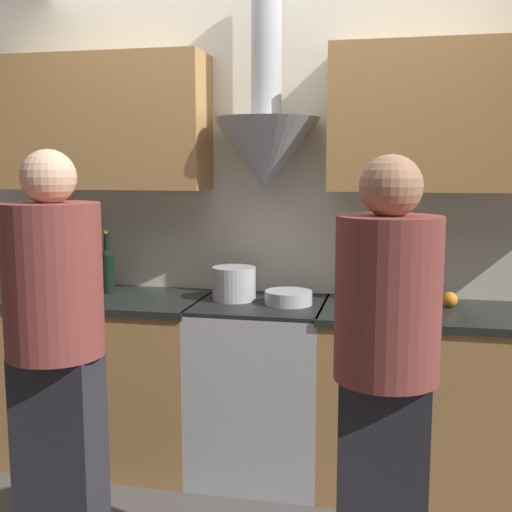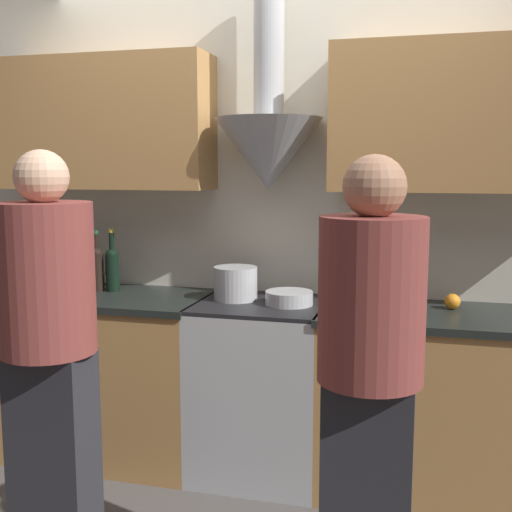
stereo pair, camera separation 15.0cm
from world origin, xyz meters
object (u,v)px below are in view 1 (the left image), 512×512
Objects in this scene: wine_bottle_3 at (60,265)px; wine_bottle_6 at (107,268)px; wine_bottle_4 at (75,269)px; orange_fruit at (450,299)px; wine_bottle_0 at (13,266)px; wine_bottle_2 at (45,267)px; wine_bottle_1 at (29,264)px; wine_bottle_5 at (91,267)px; person_foreground_right at (385,382)px; stock_pot at (234,283)px; mixing_bowl at (288,298)px; stove_range at (260,387)px; person_foreground_left at (56,351)px.

wine_bottle_6 is at bearing 4.19° from wine_bottle_3.
orange_fruit is at bearing 0.43° from wine_bottle_4.
wine_bottle_0 reaches higher than wine_bottle_4.
wine_bottle_6 reaches higher than wine_bottle_2.
wine_bottle_1 is at bearing 178.55° from wine_bottle_4.
wine_bottle_5 is (0.27, 0.01, 0.01)m from wine_bottle_2.
wine_bottle_1 is at bearing 174.95° from wine_bottle_3.
person_foreground_right reaches higher than wine_bottle_2.
stock_pot is at bearing -2.56° from wine_bottle_5.
wine_bottle_6 is 1.46× the size of mixing_bowl.
wine_bottle_1 is 1.48m from mixing_bowl.
wine_bottle_0 is 0.97× the size of wine_bottle_5.
wine_bottle_6 is at bearing 0.32° from wine_bottle_1.
wine_bottle_1 is 0.99× the size of wine_bottle_6.
mixing_bowl is at bearing -3.60° from wine_bottle_1.
person_foreground_left reaches higher than stove_range.
orange_fruit is at bearing 7.35° from mixing_bowl.
wine_bottle_0 is 2.35m from person_foreground_right.
wine_bottle_4 is at bearing 175.91° from mixing_bowl.
wine_bottle_3 is at bearing -179.31° from orange_fruit.
wine_bottle_2 is (0.10, -0.02, -0.01)m from wine_bottle_1.
wine_bottle_2 is at bearing 121.66° from person_foreground_left.
wine_bottle_5 is 0.81m from stock_pot.
person_foreground_left is (0.77, -1.10, -0.14)m from wine_bottle_1.
wine_bottle_0 is 4.33× the size of orange_fruit.
stock_pot is at bearing -2.30° from wine_bottle_1.
stock_pot is 1.07m from orange_fruit.
wine_bottle_1 is 0.21× the size of person_foreground_right.
stock_pot is (1.18, -0.05, -0.06)m from wine_bottle_1.
wine_bottle_2 is 0.17m from wine_bottle_4.
wine_bottle_5 is at bearing 1.12° from wine_bottle_2.
person_foreground_left is (0.31, -1.10, -0.13)m from wine_bottle_6.
wine_bottle_1 is at bearing 170.91° from wine_bottle_2.
wine_bottle_1 is (-1.33, 0.08, 0.58)m from stove_range.
person_foreground_right is (1.19, -0.07, -0.01)m from person_foreground_left.
wine_bottle_6 is (0.27, 0.02, -0.01)m from wine_bottle_3.
wine_bottle_0 is 0.94× the size of wine_bottle_6.
stock_pot reaches higher than orange_fruit.
wine_bottle_1 is 0.11m from wine_bottle_2.
person_foreground_right reaches higher than stove_range.
mixing_bowl is 0.78m from orange_fruit.
wine_bottle_3 reaches higher than stock_pot.
mixing_bowl is 0.15× the size of person_foreground_right.
wine_bottle_0 is 0.09m from wine_bottle_1.
stove_range is 4.01× the size of stock_pot.
person_foreground_right is (0.78, -1.12, -0.09)m from stock_pot.
mixing_bowl is (1.20, -0.09, -0.09)m from wine_bottle_4.
person_foreground_right is at bearing -36.08° from wine_bottle_5.
orange_fruit is (1.87, 0.02, -0.10)m from wine_bottle_5.
mixing_bowl is at bearing -4.23° from wine_bottle_5.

